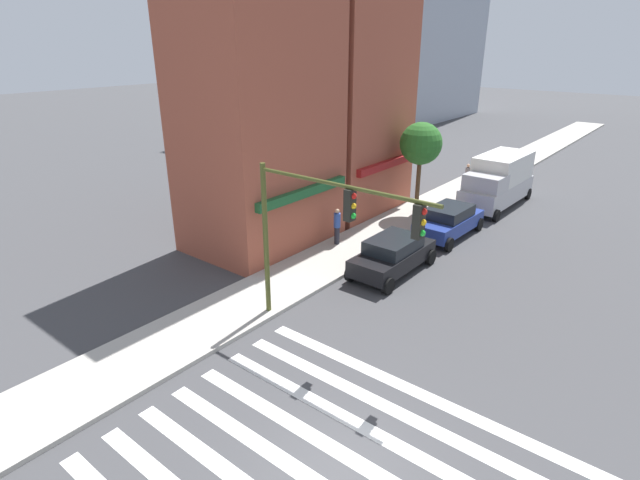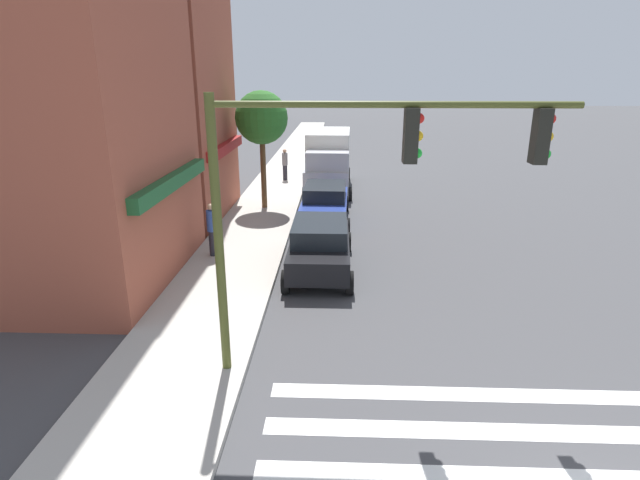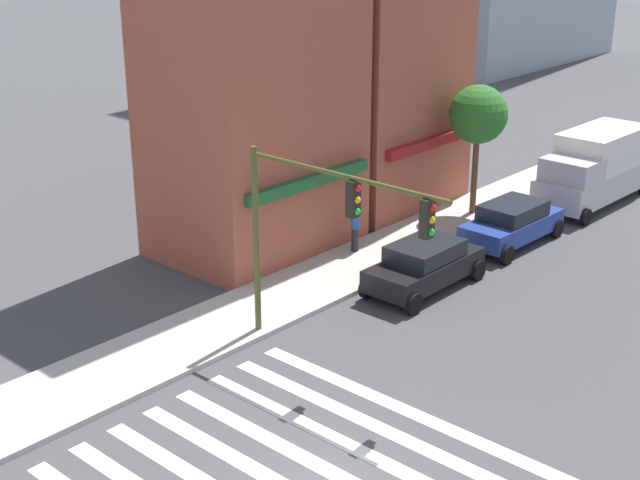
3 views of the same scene
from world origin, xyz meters
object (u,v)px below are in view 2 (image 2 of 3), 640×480
at_px(pedestrian_blue_shirt, 212,229).
at_px(box_truck_silver, 329,159).
at_px(sedan_blue, 325,202).
at_px(street_tree, 262,118).
at_px(pedestrian_grey_coat, 285,164).
at_px(sedan_black, 320,245).
at_px(traffic_signal, 352,176).

bearing_deg(pedestrian_blue_shirt, box_truck_silver, -97.54).
height_order(sedan_blue, box_truck_silver, box_truck_silver).
bearing_deg(street_tree, pedestrian_grey_coat, -2.70).
bearing_deg(box_truck_silver, sedan_black, -178.68).
xyz_separation_m(sedan_black, pedestrian_grey_coat, (13.42, 2.51, 0.23)).
height_order(sedan_black, pedestrian_blue_shirt, pedestrian_blue_shirt).
bearing_deg(street_tree, box_truck_silver, -30.64).
bearing_deg(pedestrian_blue_shirt, sedan_black, 177.49).
distance_m(sedan_blue, box_truck_silver, 6.55).
distance_m(traffic_signal, street_tree, 13.54).
bearing_deg(street_tree, pedestrian_blue_shirt, 173.00).
xyz_separation_m(pedestrian_blue_shirt, pedestrian_grey_coat, (12.60, -1.08, 0.00)).
relative_size(traffic_signal, pedestrian_grey_coat, 3.65).
relative_size(sedan_blue, pedestrian_blue_shirt, 2.51).
bearing_deg(box_truck_silver, pedestrian_blue_shirt, 163.46).
bearing_deg(sedan_black, pedestrian_blue_shirt, 77.38).
bearing_deg(sedan_blue, traffic_signal, -174.38).
bearing_deg(sedan_blue, street_tree, 59.14).
distance_m(pedestrian_blue_shirt, pedestrian_grey_coat, 12.65).
relative_size(traffic_signal, box_truck_silver, 1.03).
height_order(traffic_signal, box_truck_silver, traffic_signal).
bearing_deg(sedan_black, traffic_signal, -172.02).
bearing_deg(pedestrian_blue_shirt, traffic_signal, 133.72).
distance_m(sedan_blue, pedestrian_grey_coat, 8.36).
height_order(traffic_signal, pedestrian_blue_shirt, traffic_signal).
relative_size(traffic_signal, sedan_blue, 1.45).
xyz_separation_m(box_truck_silver, pedestrian_grey_coat, (1.47, 2.51, -0.51)).
height_order(sedan_blue, pedestrian_grey_coat, pedestrian_grey_coat).
xyz_separation_m(sedan_blue, pedestrian_grey_coat, (7.97, 2.51, 0.23)).
distance_m(sedan_blue, pedestrian_blue_shirt, 5.86).
height_order(traffic_signal, sedan_blue, traffic_signal).
relative_size(traffic_signal, pedestrian_blue_shirt, 3.65).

